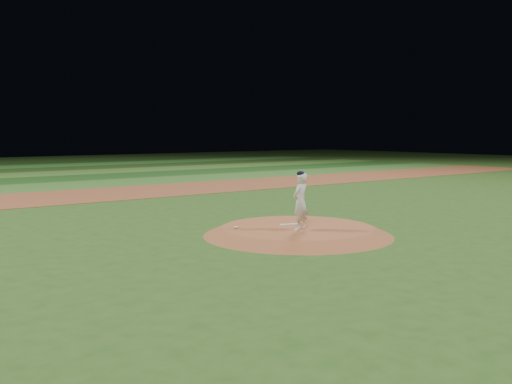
% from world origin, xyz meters
% --- Properties ---
extents(ground, '(120.00, 120.00, 0.00)m').
position_xyz_m(ground, '(0.00, 0.00, 0.00)').
color(ground, '#2B511A').
rests_on(ground, ground).
extents(infield_dirt_band, '(70.00, 6.00, 0.02)m').
position_xyz_m(infield_dirt_band, '(0.00, 14.00, 0.01)').
color(infield_dirt_band, brown).
rests_on(infield_dirt_band, ground).
extents(outfield_stripe_0, '(70.00, 5.00, 0.02)m').
position_xyz_m(outfield_stripe_0, '(0.00, 19.50, 0.01)').
color(outfield_stripe_0, '#366B27').
rests_on(outfield_stripe_0, ground).
extents(outfield_stripe_1, '(70.00, 5.00, 0.02)m').
position_xyz_m(outfield_stripe_1, '(0.00, 24.50, 0.01)').
color(outfield_stripe_1, '#1C4A18').
rests_on(outfield_stripe_1, ground).
extents(outfield_stripe_2, '(70.00, 5.00, 0.02)m').
position_xyz_m(outfield_stripe_2, '(0.00, 29.50, 0.01)').
color(outfield_stripe_2, '#41752A').
rests_on(outfield_stripe_2, ground).
extents(outfield_stripe_3, '(70.00, 5.00, 0.02)m').
position_xyz_m(outfield_stripe_3, '(0.00, 34.50, 0.01)').
color(outfield_stripe_3, '#234717').
rests_on(outfield_stripe_3, ground).
extents(pitchers_mound, '(5.50, 5.50, 0.25)m').
position_xyz_m(pitchers_mound, '(0.00, 0.00, 0.12)').
color(pitchers_mound, '#A05831').
rests_on(pitchers_mound, ground).
extents(pitching_rubber, '(0.61, 0.33, 0.03)m').
position_xyz_m(pitching_rubber, '(0.01, 0.39, 0.26)').
color(pitching_rubber, silver).
rests_on(pitching_rubber, pitchers_mound).
extents(rosin_bag, '(0.12, 0.12, 0.07)m').
position_xyz_m(rosin_bag, '(-1.60, 0.86, 0.28)').
color(rosin_bag, white).
rests_on(rosin_bag, pitchers_mound).
extents(pitcher_on_mound, '(0.68, 0.55, 1.67)m').
position_xyz_m(pitcher_on_mound, '(-0.30, -0.45, 1.07)').
color(pitcher_on_mound, white).
rests_on(pitcher_on_mound, pitchers_mound).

